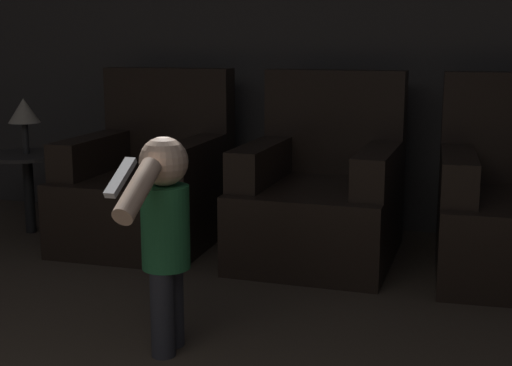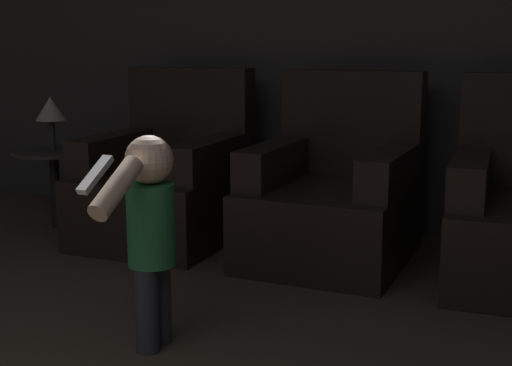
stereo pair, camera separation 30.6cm
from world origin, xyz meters
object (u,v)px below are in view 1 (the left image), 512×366
armchair_middle (321,196)px  person_toddler (164,228)px  lamp (24,112)px  armchair_left (150,185)px

armchair_middle → person_toddler: armchair_middle is taller
armchair_middle → person_toddler: size_ratio=1.22×
person_toddler → lamp: bearing=45.4°
armchair_left → armchair_middle: same height
person_toddler → lamp: (-1.45, 1.27, 0.25)m
armchair_middle → lamp: size_ratio=2.99×
person_toddler → armchair_left: bearing=24.4°
armchair_left → lamp: armchair_left is taller
person_toddler → lamp: lamp is taller
armchair_middle → person_toddler: 1.38m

